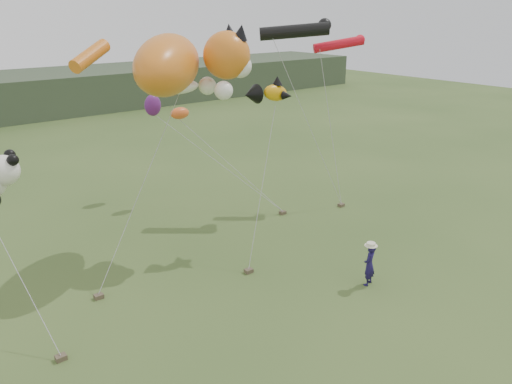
% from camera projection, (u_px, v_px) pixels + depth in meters
% --- Properties ---
extents(ground, '(120.00, 120.00, 0.00)m').
position_uv_depth(ground, '(321.00, 294.00, 19.13)').
color(ground, '#385123').
rests_on(ground, ground).
extents(festival_attendant, '(0.73, 0.59, 1.73)m').
position_uv_depth(festival_attendant, '(369.00, 265.00, 19.50)').
color(festival_attendant, '#191245').
rests_on(festival_attendant, ground).
extents(sandbag_anchors, '(16.83, 4.82, 0.17)m').
position_uv_depth(sandbag_anchors, '(228.00, 257.00, 21.82)').
color(sandbag_anchors, brown).
rests_on(sandbag_anchors, ground).
extents(cat_kite, '(7.05, 5.57, 3.01)m').
position_uv_depth(cat_kite, '(181.00, 64.00, 20.40)').
color(cat_kite, orange).
rests_on(cat_kite, ground).
extents(fish_kite, '(2.20, 1.46, 1.17)m').
position_uv_depth(fish_kite, '(267.00, 93.00, 21.38)').
color(fish_kite, orange).
rests_on(fish_kite, ground).
extents(tube_kites, '(5.74, 2.87, 1.79)m').
position_uv_depth(tube_kites, '(314.00, 34.00, 25.49)').
color(tube_kites, black).
rests_on(tube_kites, ground).
extents(misc_kites, '(1.64, 2.57, 1.20)m').
position_uv_depth(misc_kites, '(162.00, 108.00, 27.59)').
color(misc_kites, orange).
rests_on(misc_kites, ground).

